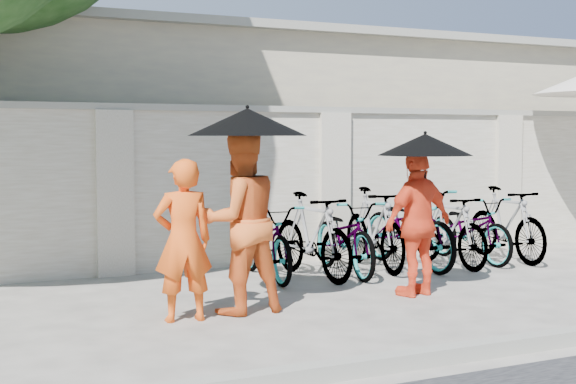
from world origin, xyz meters
name	(u,v)px	position (x,y,z in m)	size (l,w,h in m)	color
ground	(302,320)	(0.00, 0.00, 0.00)	(80.00, 80.00, 0.00)	#B1A99C
kerb	(406,360)	(0.00, -1.70, 0.06)	(40.00, 0.16, 0.12)	gray
compound_wall	(262,188)	(1.00, 3.20, 1.00)	(20.00, 0.30, 2.00)	silver
building_behind	(229,141)	(2.00, 7.00, 1.60)	(14.00, 6.00, 3.20)	#C5BA94
monk_left	(183,240)	(-0.99, 0.43, 0.74)	(0.54, 0.36, 1.48)	#FC5915
monk_center	(240,221)	(-0.40, 0.53, 0.88)	(0.85, 0.67, 1.76)	orange
parasol_center	(247,122)	(-0.35, 0.45, 1.82)	(1.13, 1.13, 0.95)	black
monk_right	(418,223)	(1.61, 0.49, 0.77)	(0.90, 0.38, 1.54)	#FB4822
parasol_right	(425,145)	(1.63, 0.41, 1.60)	(0.99, 0.99, 0.84)	black
bike_0	(266,241)	(0.57, 2.10, 0.45)	(0.59, 1.71, 0.90)	#A1A1B1
bike_1	(312,236)	(1.07, 1.89, 0.51)	(0.48, 1.69, 1.02)	#A1A1B1
bike_2	(345,237)	(1.57, 1.97, 0.46)	(0.61, 1.75, 0.92)	#A1A1B1
bike_3	(374,229)	(2.07, 2.11, 0.52)	(0.49, 1.72, 1.04)	#A1A1B1
bike_4	(409,228)	(2.57, 2.07, 0.51)	(0.68, 1.95, 1.03)	#A1A1B1
bike_5	(449,230)	(3.06, 1.89, 0.48)	(0.45, 1.59, 0.96)	#A1A1B1
bike_6	(470,229)	(3.56, 2.11, 0.44)	(0.59, 1.69, 0.89)	#A1A1B1
bike_7	(506,224)	(4.06, 1.96, 0.50)	(0.47, 1.67, 1.00)	#A1A1B1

